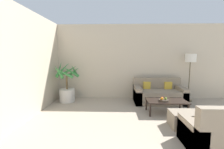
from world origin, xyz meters
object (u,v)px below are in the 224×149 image
object	(u,v)px
coffee_table	(166,102)
apple_green	(166,98)
orange_fruit	(162,99)
ottoman	(185,119)
floor_lamp	(190,60)
apple_red	(162,98)
potted_palm	(67,88)
fruit_bowl	(164,100)
sofa_loveseat	(159,94)
armchair	(212,135)

from	to	relation	value
coffee_table	apple_green	xyz separation A→B (m)	(-0.05, -0.09, 0.12)
orange_fruit	ottoman	bearing A→B (deg)	-65.19
floor_lamp	apple_red	xyz separation A→B (m)	(-1.26, -1.20, -0.97)
potted_palm	apple_red	xyz separation A→B (m)	(2.93, -1.04, -0.05)
potted_palm	apple_red	world-z (taller)	potted_palm
apple_red	apple_green	world-z (taller)	same
orange_fruit	ottoman	world-z (taller)	orange_fruit
coffee_table	ottoman	world-z (taller)	coffee_table
coffee_table	ottoman	bearing A→B (deg)	-79.16
apple_green	ottoman	distance (m)	0.80
apple_red	fruit_bowl	bearing A→B (deg)	-44.49
sofa_loveseat	ottoman	distance (m)	1.79
floor_lamp	coffee_table	bearing A→B (deg)	-134.81
potted_palm	coffee_table	size ratio (longest dim) A/B	1.30
floor_lamp	apple_red	bearing A→B (deg)	-136.61
fruit_bowl	apple_green	size ratio (longest dim) A/B	3.98
coffee_table	fruit_bowl	distance (m)	0.14
ottoman	coffee_table	bearing A→B (deg)	100.84
armchair	apple_green	bearing A→B (deg)	99.88
apple_green	sofa_loveseat	bearing A→B (deg)	84.06
apple_red	potted_palm	bearing A→B (deg)	160.51
fruit_bowl	armchair	bearing A→B (deg)	-78.41
fruit_bowl	apple_green	world-z (taller)	apple_green
sofa_loveseat	apple_green	distance (m)	1.08
coffee_table	armchair	size ratio (longest dim) A/B	1.29
potted_palm	apple_green	xyz separation A→B (m)	(3.01, -1.07, -0.05)
potted_palm	floor_lamp	distance (m)	4.30
armchair	sofa_loveseat	bearing A→B (deg)	93.49
fruit_bowl	ottoman	world-z (taller)	fruit_bowl
sofa_loveseat	armchair	distance (m)	2.61
potted_palm	apple_red	bearing A→B (deg)	-19.49
coffee_table	armchair	distance (m)	1.65
sofa_loveseat	apple_green	world-z (taller)	sofa_loveseat
fruit_bowl	orange_fruit	xyz separation A→B (m)	(-0.06, -0.05, 0.06)
fruit_bowl	armchair	size ratio (longest dim) A/B	0.31
orange_fruit	apple_green	bearing A→B (deg)	21.26
sofa_loveseat	orange_fruit	bearing A→B (deg)	-101.35
fruit_bowl	apple_green	distance (m)	0.07
floor_lamp	apple_green	xyz separation A→B (m)	(-1.19, -1.23, -0.97)
apple_red	coffee_table	bearing A→B (deg)	21.73
apple_red	orange_fruit	world-z (taller)	orange_fruit
sofa_loveseat	armchair	size ratio (longest dim) A/B	1.98
fruit_bowl	apple_red	size ratio (longest dim) A/B	3.95
potted_palm	armchair	size ratio (longest dim) A/B	1.68
floor_lamp	fruit_bowl	distance (m)	2.02
apple_red	orange_fruit	distance (m)	0.09
floor_lamp	armchair	bearing A→B (deg)	-108.28
floor_lamp	sofa_loveseat	bearing A→B (deg)	-170.83
potted_palm	fruit_bowl	world-z (taller)	potted_palm
fruit_bowl	ottoman	distance (m)	0.80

